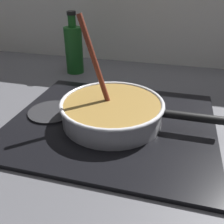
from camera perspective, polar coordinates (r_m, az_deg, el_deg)
name	(u,v)px	position (r m, az deg, el deg)	size (l,w,h in m)	color
ground	(76,176)	(0.58, -8.37, -14.41)	(2.40, 1.60, 0.04)	#4C4C51
backsplash_wall	(140,0)	(1.19, 6.51, 24.24)	(2.40, 0.02, 0.55)	silver
hob_plate	(112,123)	(0.70, 0.00, -2.48)	(0.56, 0.48, 0.01)	black
burner_ring	(112,120)	(0.70, 0.00, -1.78)	(0.19, 0.19, 0.01)	#592D0C
spare_burner	(52,112)	(0.76, -13.65, 0.07)	(0.14, 0.14, 0.01)	#262628
cooking_pan	(112,110)	(0.68, 0.11, 0.38)	(0.43, 0.28, 0.28)	silver
oil_bottle	(74,49)	(1.07, -8.74, 14.16)	(0.07, 0.07, 0.25)	#19591E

